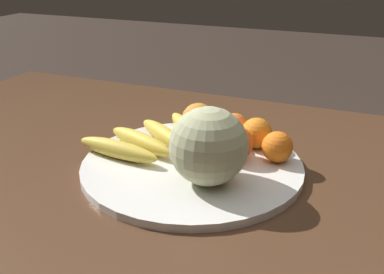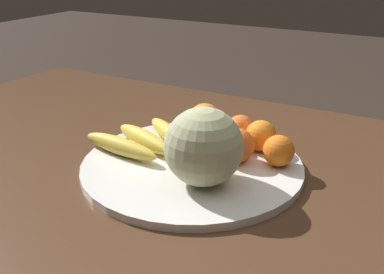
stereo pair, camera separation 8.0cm
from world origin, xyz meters
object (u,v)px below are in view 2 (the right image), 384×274
orange_back_right (205,120)px  orange_top_small (240,129)px  orange_front_right (261,136)px  orange_back_left (237,145)px  banana_bunch (156,137)px  melon (203,147)px  orange_mid_center (217,132)px  kitchen_table (200,224)px  produce_tag (206,158)px  fruit_bowl (192,165)px  orange_front_left (279,151)px

orange_back_right → orange_top_small: orange_back_right is taller
orange_front_right → orange_back_left: (0.02, 0.07, 0.00)m
banana_bunch → melon: bearing=176.8°
melon → orange_mid_center: 0.15m
kitchen_table → produce_tag: (0.02, -0.05, 0.11)m
banana_bunch → orange_mid_center: bearing=-129.0°
orange_back_right → produce_tag: bearing=118.8°
orange_top_small → melon: bearing=94.3°
orange_back_left → fruit_bowl: bearing=31.8°
banana_bunch → orange_mid_center: size_ratio=3.68×
melon → orange_top_small: bearing=-85.7°
orange_back_left → orange_mid_center: bearing=-32.1°
melon → orange_mid_center: size_ratio=1.94×
melon → orange_front_left: size_ratio=2.29×
melon → orange_front_left: melon is taller
kitchen_table → melon: size_ratio=12.16×
fruit_bowl → orange_front_left: size_ratio=7.09×
orange_mid_center → produce_tag: 0.06m
melon → orange_back_right: 0.20m
kitchen_table → orange_back_right: 0.22m
orange_mid_center → produce_tag: size_ratio=0.65×
kitchen_table → orange_front_left: bearing=-139.7°
melon → orange_top_small: size_ratio=2.33×
melon → orange_back_right: (0.09, -0.18, -0.03)m
orange_front_right → orange_top_small: orange_front_right is taller
banana_bunch → orange_front_left: bearing=-144.9°
banana_bunch → produce_tag: banana_bunch is taller
fruit_bowl → orange_top_small: 0.14m
orange_back_right → orange_front_left: bearing=162.2°
fruit_bowl → orange_front_right: orange_front_right is taller
kitchen_table → orange_mid_center: 0.18m
orange_back_right → orange_top_small: bearing=-174.4°
orange_front_left → produce_tag: size_ratio=0.55×
orange_top_small → banana_bunch: bearing=34.8°
banana_bunch → orange_mid_center: orange_mid_center is taller
orange_mid_center → kitchen_table: bearing=101.9°
fruit_bowl → orange_back_left: (-0.07, -0.04, 0.04)m
orange_back_left → orange_top_small: 0.09m
kitchen_table → fruit_bowl: size_ratio=3.93×
fruit_bowl → banana_bunch: (0.10, -0.03, 0.02)m
orange_mid_center → melon: bearing=107.3°
banana_bunch → orange_back_right: (-0.06, -0.09, 0.02)m
orange_front_right → kitchen_table: bearing=67.4°
kitchen_table → orange_mid_center: size_ratio=23.59×
melon → orange_back_left: melon is taller
kitchen_table → banana_bunch: bearing=-24.6°
orange_top_small → orange_back_left: bearing=109.3°
orange_top_small → orange_front_right: bearing=159.3°
kitchen_table → produce_tag: size_ratio=15.24×
produce_tag → banana_bunch: bearing=-16.9°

